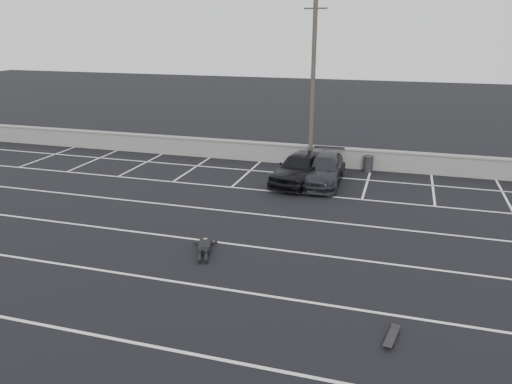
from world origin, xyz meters
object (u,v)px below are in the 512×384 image
(skateboard, at_px, (391,337))
(person, at_px, (205,243))
(car_left, at_px, (301,168))
(utility_pole, at_px, (313,86))
(trash_bin, at_px, (368,164))
(car_right, at_px, (322,170))

(skateboard, bearing_deg, person, 161.33)
(car_left, bearing_deg, utility_pole, 102.50)
(utility_pole, bearing_deg, trash_bin, 5.86)
(car_right, xyz_separation_m, utility_pole, (-1.03, 2.30, 3.64))
(person, bearing_deg, skateboard, -47.66)
(car_right, bearing_deg, car_left, -165.84)
(trash_bin, bearing_deg, car_left, -135.43)
(car_right, relative_size, person, 1.99)
(car_right, bearing_deg, person, -107.51)
(trash_bin, xyz_separation_m, skateboard, (1.76, -14.62, -0.34))
(trash_bin, height_order, skateboard, trash_bin)
(utility_pole, xyz_separation_m, trash_bin, (2.96, 0.30, -3.88))
(trash_bin, height_order, person, trash_bin)
(car_left, height_order, car_right, car_left)
(car_left, relative_size, trash_bin, 5.35)
(utility_pole, distance_m, person, 11.70)
(car_right, distance_m, skateboard, 12.58)
(utility_pole, height_order, trash_bin, utility_pole)
(car_right, distance_m, trash_bin, 3.25)
(person, distance_m, skateboard, 7.13)
(utility_pole, relative_size, trash_bin, 10.25)
(person, bearing_deg, car_left, 60.72)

